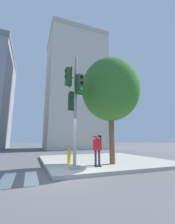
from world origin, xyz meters
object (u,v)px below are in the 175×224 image
traffic_signal_pole (74,99)px  fire_hydrant (69,156)px  person_photographer (97,146)px  street_tree (110,90)px

traffic_signal_pole → fire_hydrant: (0.25, 1.74, -2.90)m
traffic_signal_pole → person_photographer: traffic_signal_pole is taller
person_photographer → street_tree: street_tree is taller
traffic_signal_pole → person_photographer: 2.69m
street_tree → fire_hydrant: bearing=156.4°
street_tree → traffic_signal_pole: bearing=-163.3°
person_photographer → street_tree: 3.59m
traffic_signal_pole → fire_hydrant: size_ratio=6.93×
traffic_signal_pole → person_photographer: (1.36, 0.25, -2.31)m
fire_hydrant → person_photographer: bearing=-53.4°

